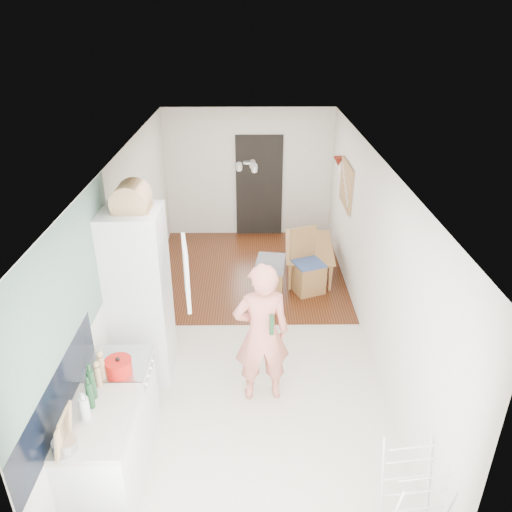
{
  "coord_description": "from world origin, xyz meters",
  "views": [
    {
      "loc": [
        0.04,
        -5.8,
        4.08
      ],
      "look_at": [
        0.1,
        0.2,
        1.11
      ],
      "focal_mm": 35.0,
      "sensor_mm": 36.0,
      "label": 1
    }
  ],
  "objects_px": {
    "person": "(262,322)",
    "stool": "(272,281)",
    "dining_chair": "(308,262)",
    "drying_rack": "(412,496)",
    "dining_table": "(310,261)"
  },
  "relations": [
    {
      "from": "person",
      "to": "stool",
      "type": "xyz_separation_m",
      "value": [
        0.22,
        2.34,
        -0.8
      ]
    },
    {
      "from": "dining_chair",
      "to": "stool",
      "type": "relative_size",
      "value": 2.36
    },
    {
      "from": "person",
      "to": "drying_rack",
      "type": "xyz_separation_m",
      "value": [
        1.23,
        -1.71,
        -0.61
      ]
    },
    {
      "from": "stool",
      "to": "person",
      "type": "bearing_deg",
      "value": -95.35
    },
    {
      "from": "dining_chair",
      "to": "drying_rack",
      "type": "distance_m",
      "value": 4.14
    },
    {
      "from": "person",
      "to": "drying_rack",
      "type": "height_order",
      "value": "person"
    },
    {
      "from": "drying_rack",
      "to": "dining_chair",
      "type": "bearing_deg",
      "value": 89.48
    },
    {
      "from": "dining_table",
      "to": "drying_rack",
      "type": "distance_m",
      "value": 4.78
    },
    {
      "from": "dining_chair",
      "to": "stool",
      "type": "height_order",
      "value": "dining_chair"
    },
    {
      "from": "dining_table",
      "to": "drying_rack",
      "type": "bearing_deg",
      "value": -172.34
    },
    {
      "from": "person",
      "to": "stool",
      "type": "height_order",
      "value": "person"
    },
    {
      "from": "dining_table",
      "to": "drying_rack",
      "type": "xyz_separation_m",
      "value": [
        0.33,
        -4.77,
        0.21
      ]
    },
    {
      "from": "person",
      "to": "stool",
      "type": "relative_size",
      "value": 4.64
    },
    {
      "from": "stool",
      "to": "drying_rack",
      "type": "bearing_deg",
      "value": -75.99
    },
    {
      "from": "stool",
      "to": "dining_chair",
      "type": "bearing_deg",
      "value": 6.17
    }
  ]
}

